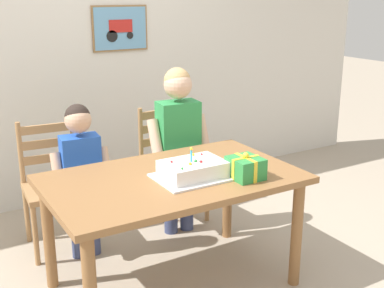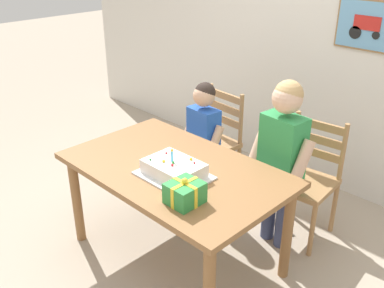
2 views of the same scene
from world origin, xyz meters
name	(u,v)px [view 2 (image 2 of 2)]	position (x,y,z in m)	size (l,w,h in m)	color
ground_plane	(176,255)	(0.00, 0.00, 0.00)	(20.00, 20.00, 0.00)	tan
back_wall	(321,41)	(0.00, 1.74, 1.30)	(6.40, 0.11, 2.60)	silver
dining_table	(175,179)	(0.00, 0.00, 0.65)	(1.50, 0.92, 0.74)	olive
birthday_cake	(174,170)	(0.09, -0.09, 0.79)	(0.44, 0.34, 0.19)	silver
gift_box_red_large	(185,193)	(0.35, -0.25, 0.80)	(0.18, 0.20, 0.16)	#2D8E42
chair_left	(213,141)	(-0.48, 0.90, 0.47)	(0.45, 0.45, 0.92)	#A87A4C
chair_right	(306,179)	(0.48, 0.90, 0.47)	(0.46, 0.46, 0.92)	#A87A4C
child_older	(282,150)	(0.40, 0.65, 0.78)	(0.48, 0.28, 1.28)	#38426B
child_younger	(203,133)	(-0.35, 0.65, 0.66)	(0.41, 0.24, 1.09)	#38426B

